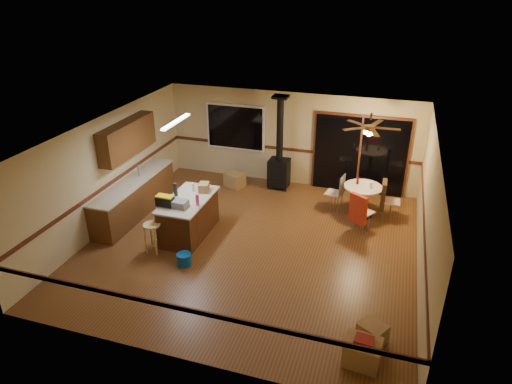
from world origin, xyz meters
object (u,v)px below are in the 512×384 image
at_px(box_corner_a, 362,352).
at_px(chair_left, 338,189).
at_px(blue_bucket, 184,259).
at_px(chair_near, 359,209).
at_px(dining_table, 362,196).
at_px(bar_stool, 153,238).
at_px(wood_stove, 279,163).
at_px(box_corner_b, 372,333).
at_px(box_under_window, 235,180).
at_px(toolbox_black, 165,201).
at_px(chair_right, 384,195).
at_px(toolbox_grey, 176,203).
at_px(kitchen_island, 189,217).

bearing_deg(box_corner_a, chair_left, 102.65).
relative_size(blue_bucket, chair_near, 0.43).
xyz_separation_m(blue_bucket, dining_table, (3.24, 3.27, 0.41)).
distance_m(bar_stool, box_corner_a, 4.95).
bearing_deg(wood_stove, dining_table, -21.77).
relative_size(blue_bucket, box_corner_b, 0.73).
distance_m(bar_stool, chair_near, 4.62).
distance_m(chair_left, chair_near, 1.11).
xyz_separation_m(bar_stool, blue_bucket, (0.84, -0.26, -0.21)).
height_order(wood_stove, box_under_window, wood_stove).
xyz_separation_m(toolbox_black, blue_bucket, (0.73, -0.72, -0.88)).
bearing_deg(chair_right, dining_table, -175.02).
relative_size(dining_table, chair_near, 1.32).
bearing_deg(wood_stove, blue_bucket, -101.98).
height_order(box_under_window, box_corner_a, box_corner_a).
bearing_deg(chair_left, toolbox_grey, -140.47).
distance_m(blue_bucket, box_under_window, 3.91).
height_order(toolbox_black, box_corner_a, toolbox_black).
xyz_separation_m(toolbox_grey, chair_left, (3.13, 2.58, -0.39)).
height_order(bar_stool, chair_left, chair_left).
bearing_deg(box_under_window, toolbox_grey, -93.33).
bearing_deg(box_under_window, chair_left, -10.46).
distance_m(wood_stove, toolbox_grey, 3.71).
xyz_separation_m(wood_stove, toolbox_black, (-1.62, -3.49, 0.28)).
height_order(chair_near, box_corner_a, chair_near).
bearing_deg(chair_near, blue_bucket, -143.38).
bearing_deg(wood_stove, box_corner_b, -60.53).
xyz_separation_m(wood_stove, box_under_window, (-1.19, -0.31, -0.53)).
height_order(dining_table, box_under_window, dining_table).
bearing_deg(toolbox_black, chair_near, 23.06).
bearing_deg(chair_right, bar_stool, -146.44).
relative_size(wood_stove, chair_right, 3.60).
xyz_separation_m(kitchen_island, box_corner_a, (4.16, -2.73, -0.25)).
bearing_deg(kitchen_island, toolbox_black, -126.26).
bearing_deg(chair_left, toolbox_black, -142.10).
relative_size(wood_stove, toolbox_grey, 5.16).
xyz_separation_m(blue_bucket, chair_left, (2.65, 3.35, 0.46)).
relative_size(chair_left, box_under_window, 1.02).
distance_m(toolbox_black, chair_near, 4.34).
bearing_deg(blue_bucket, bar_stool, 162.64).
height_order(wood_stove, toolbox_black, wood_stove).
bearing_deg(kitchen_island, chair_right, 27.34).
distance_m(wood_stove, chair_near, 2.96).
height_order(kitchen_island, bar_stool, kitchen_island).
distance_m(kitchen_island, wood_stove, 3.33).
bearing_deg(chair_near, box_corner_a, -82.76).
xyz_separation_m(toolbox_grey, chair_right, (4.24, 2.55, -0.38)).
distance_m(chair_left, box_corner_b, 4.59).
bearing_deg(box_under_window, wood_stove, 14.70).
relative_size(kitchen_island, toolbox_grey, 3.44).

